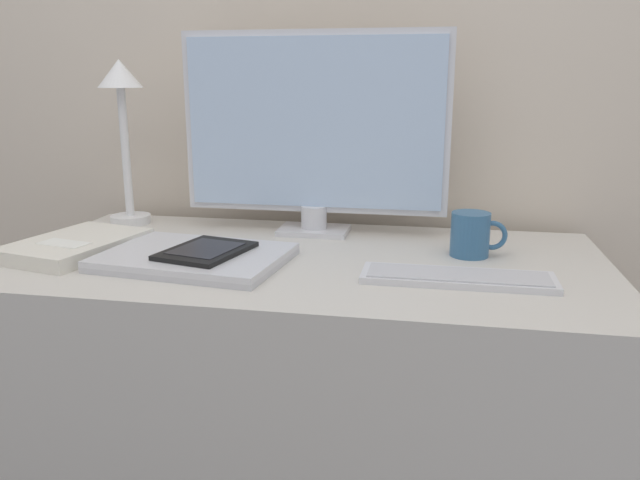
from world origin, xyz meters
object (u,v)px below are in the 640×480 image
Objects in this scene: keyboard at (458,277)px; notebook at (76,245)px; laptop at (195,257)px; desk_lamp at (122,112)px; ereader at (206,251)px; coffee_mug at (471,234)px; monitor at (314,130)px.

notebook is (-0.76, 0.05, 0.01)m from keyboard.
desk_lamp reaches higher than laptop.
laptop is 0.27m from notebook.
laptop is at bearing -46.08° from desk_lamp.
ereader is 0.52m from coffee_mug.
keyboard is at bearing -2.38° from laptop.
coffee_mug reaches higher than notebook.
laptop is at bearing -163.92° from coffee_mug.
ereader reaches higher than keyboard.
monitor is 1.98× the size of notebook.
ereader is (0.03, -0.00, 0.02)m from laptop.
keyboard is at bearing -99.60° from coffee_mug.
desk_lamp is at bearing 169.82° from coffee_mug.
monitor reaches higher than laptop.
notebook is at bearing -86.09° from desk_lamp.
monitor is 0.49m from keyboard.
laptop is 0.03m from ereader.
laptop is at bearing 169.33° from ereader.
monitor is 3.00× the size of ereader.
desk_lamp reaches higher than notebook.
desk_lamp is (-0.78, 0.32, 0.26)m from keyboard.
coffee_mug is (0.03, 0.17, 0.04)m from keyboard.
coffee_mug is (0.52, 0.15, 0.03)m from laptop.
coffee_mug is at bearing 17.35° from ereader.
desk_lamp is 0.85m from coffee_mug.
notebook is 2.74× the size of coffee_mug.
coffee_mug reaches higher than keyboard.
coffee_mug is at bearing -21.01° from monitor.
keyboard is 1.68× the size of ereader.
laptop is at bearing -5.48° from notebook.
ereader is at bearing -5.93° from notebook.
keyboard is 1.11× the size of notebook.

